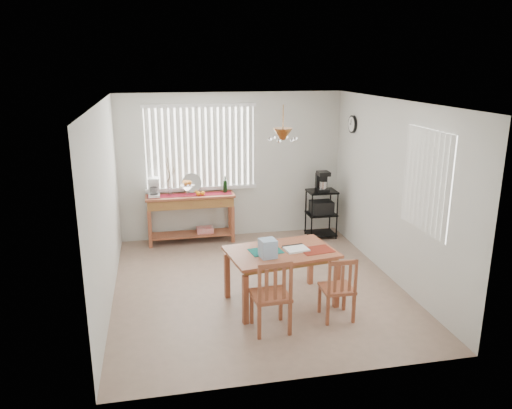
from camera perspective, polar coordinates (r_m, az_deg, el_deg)
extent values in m
cube|color=#A2816E|center=(7.27, 0.10, -9.24)|extent=(4.00, 4.50, 0.01)
cube|color=silver|center=(9.02, -2.85, 4.48)|extent=(4.00, 0.10, 2.60)
cube|color=silver|center=(4.70, 5.79, -6.47)|extent=(4.00, 0.10, 2.60)
cube|color=silver|center=(6.73, -17.27, -0.21)|extent=(0.10, 4.50, 2.60)
cube|color=silver|center=(7.49, 15.65, 1.53)|extent=(0.10, 4.50, 2.60)
cube|color=white|center=(6.59, 0.11, 12.13)|extent=(4.00, 4.50, 0.10)
cube|color=white|center=(8.84, -6.38, 6.47)|extent=(1.90, 0.01, 1.40)
cube|color=white|center=(8.80, -12.23, 6.16)|extent=(0.07, 0.03, 1.40)
cube|color=white|center=(8.80, -11.54, 6.20)|extent=(0.07, 0.03, 1.40)
cube|color=white|center=(8.80, -10.85, 6.24)|extent=(0.07, 0.03, 1.40)
cube|color=white|center=(8.80, -10.16, 6.28)|extent=(0.07, 0.03, 1.40)
cube|color=white|center=(8.80, -9.47, 6.31)|extent=(0.07, 0.03, 1.40)
cube|color=white|center=(8.81, -8.78, 6.35)|extent=(0.07, 0.03, 1.40)
cube|color=white|center=(8.81, -8.09, 6.38)|extent=(0.07, 0.03, 1.40)
cube|color=white|center=(8.82, -7.40, 6.41)|extent=(0.07, 0.03, 1.40)
cube|color=white|center=(8.83, -6.71, 6.45)|extent=(0.07, 0.03, 1.40)
cube|color=white|center=(8.84, -6.03, 6.48)|extent=(0.07, 0.03, 1.40)
cube|color=white|center=(8.85, -5.34, 6.51)|extent=(0.07, 0.03, 1.40)
cube|color=white|center=(8.86, -4.66, 6.54)|extent=(0.07, 0.03, 1.40)
cube|color=white|center=(8.87, -3.98, 6.56)|extent=(0.07, 0.03, 1.40)
cube|color=white|center=(8.89, -3.30, 6.59)|extent=(0.07, 0.03, 1.40)
cube|color=white|center=(8.90, -2.62, 6.62)|extent=(0.07, 0.03, 1.40)
cube|color=white|center=(8.92, -1.95, 6.64)|extent=(0.07, 0.03, 1.40)
cube|color=white|center=(8.94, -1.28, 6.67)|extent=(0.07, 0.03, 1.40)
cube|color=white|center=(8.96, -0.61, 6.69)|extent=(0.07, 0.03, 1.40)
cube|color=white|center=(8.96, -6.22, 1.84)|extent=(1.98, 0.06, 0.06)
cube|color=white|center=(8.73, -6.51, 11.18)|extent=(1.98, 0.06, 0.06)
cube|color=white|center=(6.62, 18.94, 2.52)|extent=(0.01, 1.10, 1.30)
cube|color=white|center=(6.21, 21.12, 1.46)|extent=(0.03, 0.07, 1.30)
cube|color=white|center=(6.30, 20.59, 1.71)|extent=(0.03, 0.07, 1.30)
cube|color=white|center=(6.39, 20.08, 1.95)|extent=(0.03, 0.07, 1.30)
cube|color=white|center=(6.48, 19.58, 2.18)|extent=(0.03, 0.07, 1.30)
cube|color=white|center=(6.57, 19.10, 2.41)|extent=(0.03, 0.07, 1.30)
cube|color=white|center=(6.66, 18.63, 2.63)|extent=(0.03, 0.07, 1.30)
cube|color=white|center=(6.75, 18.17, 2.84)|extent=(0.03, 0.07, 1.30)
cube|color=white|center=(6.85, 17.72, 3.05)|extent=(0.03, 0.07, 1.30)
cube|color=white|center=(6.94, 17.29, 3.26)|extent=(0.03, 0.07, 1.30)
cube|color=white|center=(7.04, 16.87, 3.45)|extent=(0.03, 0.07, 1.30)
cylinder|color=black|center=(8.71, 10.97, 9.00)|extent=(0.04, 0.30, 0.30)
cylinder|color=white|center=(8.70, 10.83, 9.00)|extent=(0.01, 0.25, 0.25)
cylinder|color=#965D29|center=(6.11, 3.11, 9.73)|extent=(0.01, 0.01, 0.34)
cone|color=#965D29|center=(6.13, 3.09, 8.06)|extent=(0.24, 0.24, 0.14)
sphere|color=white|center=(6.18, 4.53, 7.54)|extent=(0.05, 0.05, 0.05)
sphere|color=white|center=(6.29, 3.47, 7.71)|extent=(0.05, 0.05, 0.05)
sphere|color=white|center=(6.25, 2.04, 7.67)|extent=(0.05, 0.05, 0.05)
sphere|color=white|center=(6.10, 1.61, 7.47)|extent=(0.05, 0.05, 0.05)
sphere|color=white|center=(5.99, 2.66, 7.30)|extent=(0.05, 0.05, 0.05)
sphere|color=white|center=(6.03, 4.15, 7.33)|extent=(0.05, 0.05, 0.05)
cube|color=#9F5436|center=(8.77, -7.53, 0.97)|extent=(1.54, 0.43, 0.04)
cube|color=#9E6833|center=(8.80, -7.50, 0.30)|extent=(1.48, 0.39, 0.15)
cube|color=#9F5436|center=(8.74, -12.04, -2.82)|extent=(0.06, 0.06, 0.66)
cube|color=#9F5436|center=(8.83, -2.66, -2.28)|extent=(0.06, 0.06, 0.66)
cube|color=#9F5436|center=(9.06, -12.04, -2.15)|extent=(0.06, 0.06, 0.66)
cube|color=#9F5436|center=(9.14, -2.99, -1.64)|extent=(0.06, 0.06, 0.66)
cube|color=#9F5436|center=(8.97, -7.37, -3.36)|extent=(1.42, 0.37, 0.03)
cube|color=red|center=(8.97, -5.85, -2.89)|extent=(0.29, 0.21, 0.10)
cube|color=maroon|center=(8.76, -7.53, 1.11)|extent=(1.46, 0.24, 0.01)
cube|color=white|center=(8.74, -11.56, 1.02)|extent=(0.19, 0.23, 0.05)
cube|color=white|center=(8.78, -11.60, 1.90)|extent=(0.19, 0.08, 0.29)
cube|color=white|center=(8.66, -11.66, 2.77)|extent=(0.19, 0.21, 0.07)
cylinder|color=white|center=(8.69, -11.59, 1.52)|extent=(0.12, 0.12, 0.12)
cylinder|color=white|center=(8.73, -7.85, 1.34)|extent=(0.05, 0.05, 0.10)
cone|color=white|center=(8.71, -7.87, 1.92)|extent=(0.25, 0.25, 0.09)
sphere|color=#B83A18|center=(8.69, -7.58, 2.46)|extent=(0.08, 0.08, 0.08)
sphere|color=#B83A18|center=(8.73, -8.07, 2.50)|extent=(0.08, 0.08, 0.08)
sphere|color=#B83A18|center=(8.65, -8.03, 2.38)|extent=(0.08, 0.08, 0.08)
sphere|color=orange|center=(8.69, -6.62, 1.25)|extent=(0.08, 0.08, 0.08)
sphere|color=orange|center=(8.70, -6.12, 1.28)|extent=(0.08, 0.08, 0.08)
cylinder|color=silver|center=(8.89, -7.35, 2.46)|extent=(0.35, 0.09, 0.34)
cylinder|color=white|center=(8.78, -9.76, 1.47)|extent=(0.08, 0.08, 0.13)
cylinder|color=#4C3823|center=(8.71, -9.85, 3.28)|extent=(0.08, 0.04, 0.43)
cylinder|color=#4C3823|center=(8.71, -9.85, 3.43)|extent=(0.13, 0.06, 0.46)
cylinder|color=#4C3823|center=(8.72, -9.84, 3.12)|extent=(0.17, 0.07, 0.35)
cylinder|color=#4C3823|center=(8.70, -9.86, 3.58)|extent=(0.05, 0.03, 0.53)
cylinder|color=#4C3823|center=(8.72, -9.84, 3.06)|extent=(0.21, 0.10, 0.30)
cylinder|color=black|center=(8.84, -3.55, 2.07)|extent=(0.07, 0.07, 0.22)
cylinder|color=black|center=(8.81, -3.56, 3.01)|extent=(0.03, 0.03, 0.08)
cylinder|color=black|center=(8.91, 6.40, -1.49)|extent=(0.02, 0.02, 0.87)
cylinder|color=black|center=(9.06, 9.24, -1.30)|extent=(0.02, 0.02, 0.87)
cylinder|color=black|center=(9.24, 5.70, -0.82)|extent=(0.02, 0.02, 0.87)
cylinder|color=black|center=(9.39, 8.46, -0.65)|extent=(0.02, 0.02, 0.87)
cube|color=black|center=(9.04, 7.55, 1.49)|extent=(0.51, 0.41, 0.03)
cube|color=black|center=(9.15, 7.45, -1.06)|extent=(0.51, 0.41, 0.03)
cube|color=black|center=(9.26, 7.37, -3.28)|extent=(0.51, 0.41, 0.03)
cube|color=black|center=(9.11, 7.48, -0.31)|extent=(0.39, 0.31, 0.23)
cube|color=black|center=(9.01, 7.60, 1.71)|extent=(0.21, 0.25, 0.05)
cube|color=black|center=(9.05, 7.46, 2.62)|extent=(0.21, 0.08, 0.31)
cube|color=black|center=(8.94, 7.67, 3.56)|extent=(0.21, 0.23, 0.07)
cylinder|color=silver|center=(8.98, 7.64, 2.27)|extent=(0.13, 0.13, 0.13)
cube|color=#9F5436|center=(6.52, 2.89, -5.45)|extent=(1.48, 1.07, 0.04)
cube|color=#9E6833|center=(6.54, 2.88, -5.84)|extent=(1.37, 0.96, 0.06)
cube|color=#9F5436|center=(6.15, -1.22, -10.83)|extent=(0.08, 0.08, 0.63)
cube|color=#9F5436|center=(6.62, 9.19, -9.02)|extent=(0.08, 0.08, 0.63)
cube|color=#9F5436|center=(6.81, -3.33, -8.11)|extent=(0.08, 0.08, 0.63)
cube|color=#9F5436|center=(7.23, 6.25, -6.68)|extent=(0.08, 0.08, 0.63)
cube|color=#12675D|center=(6.49, 1.12, -5.34)|extent=(0.45, 0.35, 0.01)
cube|color=maroon|center=(6.56, 6.94, -5.19)|extent=(0.45, 0.35, 0.01)
cube|color=white|center=(6.54, 4.64, -5.11)|extent=(0.32, 0.28, 0.02)
cube|color=black|center=(6.65, 4.18, -4.72)|extent=(0.29, 0.07, 0.03)
cube|color=#9CBFE4|center=(6.26, 1.36, -5.02)|extent=(0.22, 0.22, 0.23)
cube|color=#9F5436|center=(5.98, 1.66, -10.35)|extent=(0.45, 0.45, 0.04)
cube|color=#9F5436|center=(6.29, 2.83, -11.33)|extent=(0.04, 0.04, 0.42)
cube|color=#9F5436|center=(6.20, -0.50, -11.72)|extent=(0.04, 0.04, 0.42)
cube|color=#9F5436|center=(5.98, 3.89, -12.89)|extent=(0.04, 0.04, 0.42)
cube|color=#9F5436|center=(5.88, 0.37, -13.34)|extent=(0.04, 0.04, 0.42)
cube|color=#9F5436|center=(5.75, 4.01, -8.68)|extent=(0.04, 0.04, 0.47)
cube|color=#9F5436|center=(5.65, 0.41, -9.08)|extent=(0.04, 0.04, 0.47)
cube|color=#9F5436|center=(5.62, 2.25, -6.98)|extent=(0.39, 0.05, 0.06)
cube|color=#9F5436|center=(5.74, 3.22, -8.98)|extent=(0.04, 0.02, 0.38)
cube|color=#9F5436|center=(5.71, 2.22, -9.10)|extent=(0.04, 0.02, 0.38)
cube|color=#9F5436|center=(5.68, 1.22, -9.21)|extent=(0.04, 0.02, 0.38)
cube|color=#9F5436|center=(6.33, 9.23, -9.45)|extent=(0.39, 0.39, 0.04)
cube|color=#9F5436|center=(6.61, 10.04, -10.32)|extent=(0.04, 0.04, 0.38)
cube|color=#9F5436|center=(6.51, 7.26, -10.64)|extent=(0.04, 0.04, 0.38)
cube|color=#9F5436|center=(6.34, 11.09, -11.60)|extent=(0.04, 0.04, 0.38)
cube|color=#9F5436|center=(6.23, 8.19, -11.95)|extent=(0.04, 0.04, 0.38)
cube|color=#9F5436|center=(6.14, 11.34, -8.02)|extent=(0.03, 0.03, 0.42)
cube|color=#9F5436|center=(6.03, 8.38, -8.32)|extent=(0.03, 0.03, 0.42)
cube|color=#9F5436|center=(6.02, 9.96, -6.57)|extent=(0.35, 0.03, 0.06)
cube|color=#9F5436|center=(6.13, 10.68, -8.27)|extent=(0.04, 0.02, 0.34)
cube|color=#9F5436|center=(6.10, 9.87, -8.35)|extent=(0.04, 0.02, 0.34)
cube|color=#9F5436|center=(6.07, 9.04, -8.44)|extent=(0.04, 0.02, 0.34)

